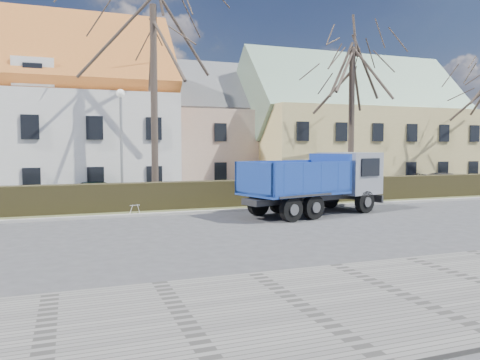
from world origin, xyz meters
name	(u,v)px	position (x,y,z in m)	size (l,w,h in m)	color
ground	(249,229)	(0.00, 0.00, 0.00)	(120.00, 120.00, 0.00)	#3A3B3D
sidewalk_near	(401,295)	(0.00, -8.50, 0.04)	(80.00, 5.00, 0.08)	slate
curb_far	(213,211)	(0.00, 4.60, 0.06)	(80.00, 0.30, 0.12)	#A19E97
grass_strip	(204,207)	(0.00, 6.20, 0.05)	(80.00, 3.00, 0.10)	#474D2B
hedge	(205,196)	(0.00, 6.00, 0.65)	(60.00, 0.90, 1.30)	black
building_pink	(205,135)	(4.00, 20.00, 4.00)	(10.80, 8.80, 8.00)	#CCA890
building_yellow	(355,133)	(16.00, 17.00, 4.25)	(18.80, 10.80, 8.50)	#D4BE74
tree_1	(154,84)	(-2.00, 8.50, 6.33)	(9.20, 9.20, 12.65)	#382E27
tree_2	(352,107)	(10.00, 8.50, 5.50)	(8.00, 8.00, 11.00)	#382E27
dump_truck	(309,183)	(3.88, 2.49, 1.44)	(7.22, 2.68, 2.89)	navy
streetlight	(121,149)	(-3.86, 7.00, 2.94)	(0.46, 0.46, 5.87)	#9C9C9C
cart_frame	(131,210)	(-3.73, 4.76, 0.28)	(0.61, 0.35, 0.56)	silver
parked_car_a	(100,191)	(-4.66, 10.70, 0.62)	(1.47, 3.65, 1.25)	black
parked_car_b	(447,181)	(19.03, 9.99, 0.61)	(1.72, 4.23, 1.23)	#303039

